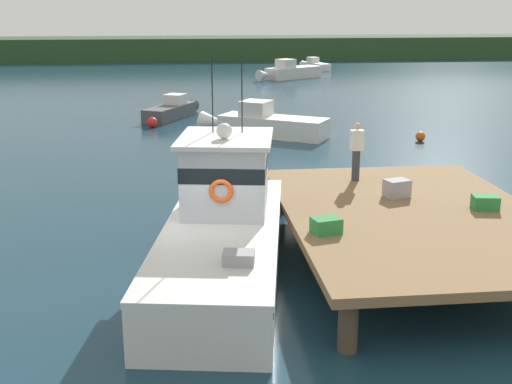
# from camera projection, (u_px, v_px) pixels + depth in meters

# --- Properties ---
(ground_plane) EXTENTS (200.00, 200.00, 0.00)m
(ground_plane) POSITION_uv_depth(u_px,v_px,m) (212.00, 268.00, 15.44)
(ground_plane) COLOR #193847
(dock) EXTENTS (6.00, 9.00, 1.20)m
(dock) POSITION_uv_depth(u_px,v_px,m) (413.00, 217.00, 15.67)
(dock) COLOR #4C3D2D
(dock) RESTS_ON ground
(main_fishing_boat) EXTENTS (3.81, 9.97, 4.80)m
(main_fishing_boat) POSITION_uv_depth(u_px,v_px,m) (224.00, 227.00, 15.22)
(main_fishing_boat) COLOR silver
(main_fishing_boat) RESTS_ON ground
(crate_single_by_cleat) EXTENTS (0.70, 0.60, 0.45)m
(crate_single_by_cleat) POSITION_uv_depth(u_px,v_px,m) (397.00, 188.00, 16.83)
(crate_single_by_cleat) COLOR #9E9EA3
(crate_single_by_cleat) RESTS_ON dock
(crate_stack_near_edge) EXTENTS (0.67, 0.54, 0.33)m
(crate_stack_near_edge) POSITION_uv_depth(u_px,v_px,m) (485.00, 202.00, 15.84)
(crate_stack_near_edge) COLOR #2D8442
(crate_stack_near_edge) RESTS_ON dock
(crate_single_far) EXTENTS (0.69, 0.57, 0.33)m
(crate_single_far) POSITION_uv_depth(u_px,v_px,m) (326.00, 225.00, 14.18)
(crate_single_far) COLOR #2D8442
(crate_single_far) RESTS_ON dock
(deckhand_by_the_boat) EXTENTS (0.36, 0.22, 1.63)m
(deckhand_by_the_boat) POSITION_uv_depth(u_px,v_px,m) (356.00, 150.00, 18.23)
(deckhand_by_the_boat) COLOR #383842
(deckhand_by_the_boat) RESTS_ON dock
(moored_boat_far_right) EXTENTS (2.28, 4.48, 1.13)m
(moored_boat_far_right) POSITION_uv_depth(u_px,v_px,m) (314.00, 65.00, 62.50)
(moored_boat_far_right) COLOR white
(moored_boat_far_right) RESTS_ON ground
(moored_boat_near_channel) EXTENTS (6.05, 4.39, 1.61)m
(moored_boat_near_channel) POSITION_uv_depth(u_px,v_px,m) (264.00, 124.00, 30.90)
(moored_boat_near_channel) COLOR white
(moored_boat_near_channel) RESTS_ON ground
(moored_boat_mid_harbor) EXTENTS (3.11, 4.80, 1.25)m
(moored_boat_mid_harbor) POSITION_uv_depth(u_px,v_px,m) (173.00, 110.00, 35.77)
(moored_boat_mid_harbor) COLOR #4C4C51
(moored_boat_mid_harbor) RESTS_ON ground
(moored_boat_outer_mooring) EXTENTS (5.97, 4.50, 1.61)m
(moored_boat_outer_mooring) POSITION_uv_depth(u_px,v_px,m) (289.00, 72.00, 54.78)
(moored_boat_outer_mooring) COLOR silver
(moored_boat_outer_mooring) RESTS_ON ground
(mooring_buoy_inshore) EXTENTS (0.51, 0.51, 0.51)m
(mooring_buoy_inshore) POSITION_uv_depth(u_px,v_px,m) (152.00, 122.00, 33.03)
(mooring_buoy_inshore) COLOR red
(mooring_buoy_inshore) RESTS_ON ground
(mooring_buoy_spare_mooring) EXTENTS (0.44, 0.44, 0.44)m
(mooring_buoy_spare_mooring) POSITION_uv_depth(u_px,v_px,m) (420.00, 136.00, 29.69)
(mooring_buoy_spare_mooring) COLOR #EA5B19
(mooring_buoy_spare_mooring) RESTS_ON ground
(far_shoreline) EXTENTS (120.00, 8.00, 2.40)m
(far_shoreline) POSITION_uv_depth(u_px,v_px,m) (185.00, 48.00, 74.36)
(far_shoreline) COLOR #284723
(far_shoreline) RESTS_ON ground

